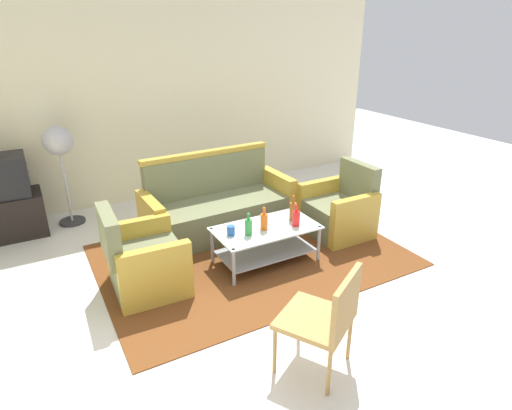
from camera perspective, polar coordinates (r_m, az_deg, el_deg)
ground_plane at (r=4.40m, az=5.57°, el=-10.16°), size 14.00×14.00×0.00m
wall_back at (r=6.51m, az=-9.72°, el=13.84°), size 6.52×0.12×2.80m
rug at (r=4.84m, az=-0.57°, el=-6.64°), size 3.23×2.27×0.01m
couch at (r=5.27m, az=-5.12°, el=-0.39°), size 1.82×0.79×0.96m
armchair_left at (r=4.29m, az=-14.63°, el=-7.32°), size 0.73×0.78×0.85m
armchair_right at (r=5.33m, az=10.93°, el=-0.81°), size 0.70×0.76×0.85m
coffee_table at (r=4.60m, az=1.30°, el=-4.54°), size 1.10×0.60×0.40m
bottle_brown at (r=4.68m, az=4.90°, el=-0.77°), size 0.08×0.08×0.29m
bottle_orange at (r=4.46m, az=1.07°, el=-2.16°), size 0.08×0.08×0.25m
bottle_green at (r=4.35m, az=-1.00°, el=-2.88°), size 0.07×0.07×0.24m
bottle_red at (r=4.56m, az=5.33°, el=-1.72°), size 0.08×0.08×0.24m
cup at (r=4.37m, az=-3.34°, el=-3.38°), size 0.08×0.08×0.10m
tv_stand at (r=5.96m, az=-29.93°, el=-1.29°), size 0.80×0.50×0.52m
pedestal_fan at (r=5.78m, az=-24.62°, el=7.03°), size 0.36×0.36×1.27m
wicker_chair at (r=3.18m, az=9.38°, el=-14.15°), size 0.66×0.66×0.84m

